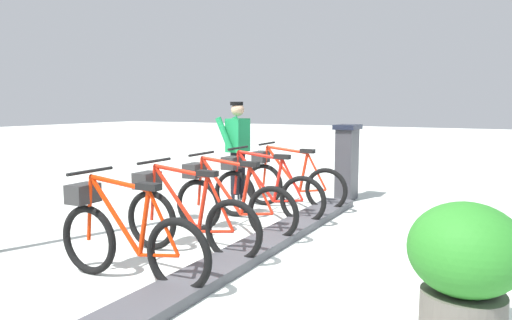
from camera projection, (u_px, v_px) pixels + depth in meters
ground_plane at (264, 247)px, 5.39m from camera, size 60.00×60.00×0.00m
dock_rail_base at (264, 243)px, 5.39m from camera, size 0.44×5.26×0.10m
payment_kiosk at (347, 161)px, 8.04m from camera, size 0.36×0.52×1.28m
bike_docked_0 at (289, 181)px, 7.40m from camera, size 1.72×0.54×1.02m
bike_docked_1 at (263, 190)px, 6.63m from camera, size 1.72×0.54×1.02m
bike_docked_2 at (229, 201)px, 5.85m from camera, size 1.72×0.54×1.02m
bike_docked_3 at (185, 216)px, 5.08m from camera, size 1.72×0.54×1.02m
bike_docked_4 at (124, 236)px, 4.30m from camera, size 1.72×0.54×1.02m
worker_near_rack at (237, 147)px, 8.03m from camera, size 0.46×0.62×1.66m
planter_bush at (465, 265)px, 3.20m from camera, size 0.76×0.76×0.97m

